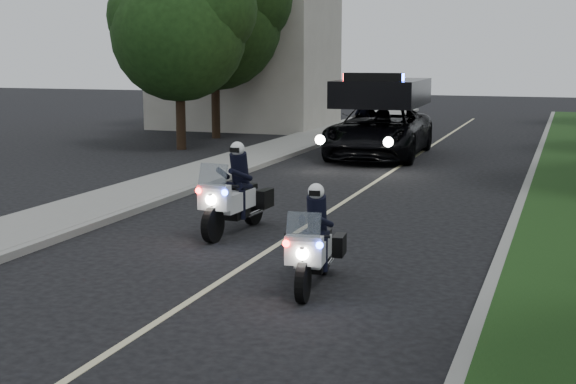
# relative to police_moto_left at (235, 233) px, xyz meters

# --- Properties ---
(ground) EXTENTS (120.00, 120.00, 0.00)m
(ground) POSITION_rel_police_moto_left_xyz_m (1.17, -4.25, 0.00)
(ground) COLOR black
(ground) RESTS_ON ground
(curb_right) EXTENTS (0.20, 60.00, 0.15)m
(curb_right) POSITION_rel_police_moto_left_xyz_m (5.27, 5.75, 0.07)
(curb_right) COLOR gray
(curb_right) RESTS_ON ground
(grass_verge) EXTENTS (1.20, 60.00, 0.16)m
(grass_verge) POSITION_rel_police_moto_left_xyz_m (5.97, 5.75, 0.08)
(grass_verge) COLOR #193814
(grass_verge) RESTS_ON ground
(curb_left) EXTENTS (0.20, 60.00, 0.15)m
(curb_left) POSITION_rel_police_moto_left_xyz_m (-2.93, 5.75, 0.07)
(curb_left) COLOR gray
(curb_left) RESTS_ON ground
(sidewalk_left) EXTENTS (2.00, 60.00, 0.16)m
(sidewalk_left) POSITION_rel_police_moto_left_xyz_m (-4.03, 5.75, 0.08)
(sidewalk_left) COLOR gray
(sidewalk_left) RESTS_ON ground
(building_far) EXTENTS (8.00, 6.00, 7.00)m
(building_far) POSITION_rel_police_moto_left_xyz_m (-8.83, 21.75, 3.50)
(building_far) COLOR #A8A396
(building_far) RESTS_ON ground
(lane_marking) EXTENTS (0.12, 50.00, 0.01)m
(lane_marking) POSITION_rel_police_moto_left_xyz_m (1.17, 5.75, 0.00)
(lane_marking) COLOR #BFB78C
(lane_marking) RESTS_ON ground
(police_moto_left) EXTENTS (0.89, 2.21, 1.84)m
(police_moto_left) POSITION_rel_police_moto_left_xyz_m (0.00, 0.00, 0.00)
(police_moto_left) COLOR silver
(police_moto_left) RESTS_ON ground
(police_moto_right) EXTENTS (0.87, 1.96, 1.61)m
(police_moto_right) POSITION_rel_police_moto_left_xyz_m (2.66, -3.05, 0.00)
(police_moto_right) COLOR silver
(police_moto_right) RESTS_ON ground
(police_suv) EXTENTS (3.25, 6.61, 3.16)m
(police_suv) POSITION_rel_police_moto_left_xyz_m (-0.02, 12.78, 0.00)
(police_suv) COLOR black
(police_suv) RESTS_ON ground
(bicycle) EXTENTS (0.87, 1.91, 0.97)m
(bicycle) POSITION_rel_police_moto_left_xyz_m (-1.05, 14.50, 0.00)
(bicycle) COLOR black
(bicycle) RESTS_ON ground
(cyclist) EXTENTS (0.65, 0.45, 1.73)m
(cyclist) POSITION_rel_police_moto_left_xyz_m (-1.05, 14.50, 0.00)
(cyclist) COLOR black
(cyclist) RESTS_ON ground
(tree_left_near) EXTENTS (5.07, 5.07, 8.36)m
(tree_left_near) POSITION_rel_police_moto_left_xyz_m (-7.56, 12.37, 0.00)
(tree_left_near) COLOR #1C3E14
(tree_left_near) RESTS_ON ground
(tree_left_far) EXTENTS (7.38, 7.38, 9.44)m
(tree_left_far) POSITION_rel_police_moto_left_xyz_m (-8.04, 16.54, 0.00)
(tree_left_far) COLOR #193611
(tree_left_far) RESTS_ON ground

